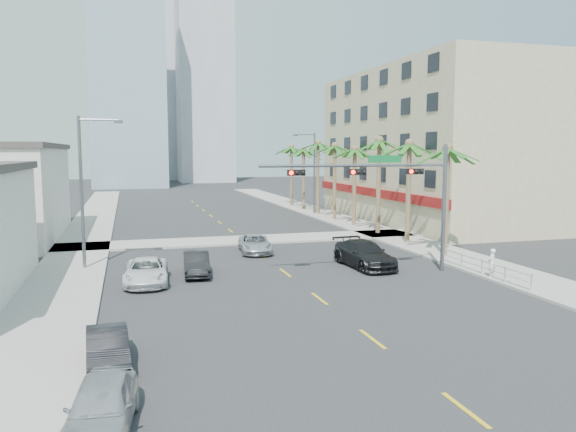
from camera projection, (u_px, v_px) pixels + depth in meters
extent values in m
plane|color=#262628|center=(352.00, 323.00, 22.83)|extent=(260.00, 260.00, 0.00)
cube|color=gray|center=(395.00, 237.00, 45.21)|extent=(4.00, 120.00, 0.15)
cube|color=gray|center=(79.00, 252.00, 38.64)|extent=(4.00, 120.00, 0.15)
cube|color=gray|center=(244.00, 240.00, 43.83)|extent=(80.00, 4.00, 0.15)
cube|color=tan|center=(441.00, 146.00, 56.64)|extent=(15.00, 28.00, 15.00)
cube|color=maroon|center=(371.00, 192.00, 55.08)|extent=(0.30, 28.00, 0.80)
cube|color=#99B2C6|center=(127.00, 63.00, 108.63)|extent=(14.00, 14.00, 48.00)
cube|color=#ADADB2|center=(204.00, 49.00, 126.92)|extent=(12.00, 12.00, 60.00)
cube|color=#ADADB2|center=(148.00, 95.00, 138.99)|extent=(16.00, 16.00, 42.00)
cylinder|color=slate|center=(444.00, 210.00, 32.52)|extent=(0.24, 0.24, 7.20)
cylinder|color=slate|center=(357.00, 166.00, 30.72)|extent=(11.00, 0.16, 0.16)
cube|color=#0C662D|center=(385.00, 159.00, 31.15)|extent=(2.00, 0.05, 0.40)
cube|color=black|center=(415.00, 171.00, 31.57)|extent=(0.95, 0.28, 0.32)
sphere|color=#FF0C05|center=(411.00, 172.00, 31.33)|extent=(0.22, 0.22, 0.22)
cube|color=black|center=(358.00, 172.00, 30.62)|extent=(0.95, 0.28, 0.32)
sphere|color=#FF0C05|center=(353.00, 172.00, 30.38)|extent=(0.22, 0.22, 0.22)
cube|color=black|center=(296.00, 173.00, 29.66)|extent=(0.95, 0.28, 0.32)
sphere|color=#FF0C05|center=(291.00, 173.00, 29.42)|extent=(0.22, 0.22, 0.22)
cylinder|color=brown|center=(446.00, 203.00, 37.05)|extent=(0.36, 0.36, 7.20)
cylinder|color=brown|center=(408.00, 194.00, 42.00)|extent=(0.36, 0.36, 7.56)
cylinder|color=brown|center=(378.00, 188.00, 46.94)|extent=(0.36, 0.36, 7.92)
cylinder|color=brown|center=(354.00, 188.00, 51.95)|extent=(0.36, 0.36, 7.20)
cylinder|color=brown|center=(334.00, 183.00, 56.90)|extent=(0.36, 0.36, 7.56)
cylinder|color=brown|center=(318.00, 179.00, 61.84)|extent=(0.36, 0.36, 7.92)
cylinder|color=brown|center=(304.00, 180.00, 66.85)|extent=(0.36, 0.36, 7.20)
cylinder|color=brown|center=(291.00, 177.00, 71.80)|extent=(0.36, 0.36, 7.56)
cylinder|color=slate|center=(82.00, 194.00, 32.62)|extent=(0.20, 0.20, 9.00)
cylinder|color=slate|center=(99.00, 120.00, 32.43)|extent=(2.20, 0.12, 0.12)
cube|color=slate|center=(119.00, 122.00, 32.75)|extent=(0.50, 0.25, 0.18)
cylinder|color=slate|center=(314.00, 174.00, 61.67)|extent=(0.20, 0.20, 9.00)
cylinder|color=slate|center=(305.00, 135.00, 60.88)|extent=(2.20, 0.12, 0.12)
cube|color=slate|center=(295.00, 135.00, 60.59)|extent=(0.50, 0.25, 0.18)
cylinder|color=silver|center=(482.00, 267.00, 31.32)|extent=(0.08, 8.00, 0.08)
cylinder|color=silver|center=(482.00, 261.00, 31.28)|extent=(0.08, 8.00, 0.08)
cylinder|color=silver|center=(531.00, 284.00, 27.50)|extent=(0.08, 0.08, 1.00)
cylinder|color=silver|center=(505.00, 275.00, 29.41)|extent=(0.08, 0.08, 1.00)
cylinder|color=silver|center=(482.00, 268.00, 31.32)|extent=(0.08, 0.08, 1.00)
cylinder|color=silver|center=(462.00, 261.00, 33.23)|extent=(0.08, 0.08, 1.00)
cylinder|color=silver|center=(443.00, 255.00, 35.14)|extent=(0.08, 0.08, 1.00)
imported|color=silver|center=(102.00, 407.00, 13.88)|extent=(2.03, 4.13, 1.36)
imported|color=black|center=(108.00, 348.00, 18.20)|extent=(1.52, 3.80, 1.23)
imported|color=white|center=(146.00, 272.00, 29.59)|extent=(2.55, 4.93, 1.33)
imported|color=black|center=(196.00, 264.00, 31.71)|extent=(1.70, 4.09, 1.32)
imported|color=silver|center=(255.00, 244.00, 38.68)|extent=(2.52, 4.66, 1.24)
imported|color=black|center=(364.00, 254.00, 33.93)|extent=(2.57, 5.54, 1.57)
imported|color=white|center=(492.00, 263.00, 30.48)|extent=(0.68, 0.65, 1.57)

